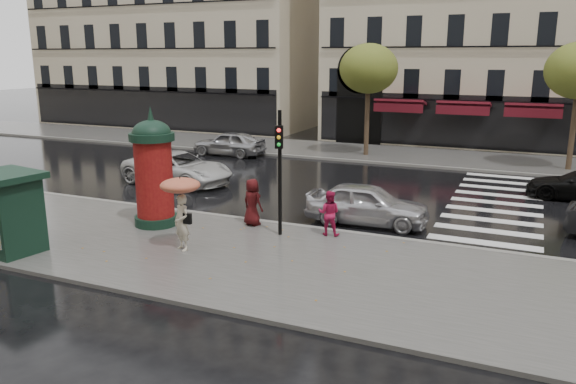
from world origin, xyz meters
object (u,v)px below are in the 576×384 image
at_px(traffic_light, 280,161).
at_px(car_white, 178,168).
at_px(newsstand, 8,211).
at_px(car_far_silver, 229,143).
at_px(car_silver, 367,204).
at_px(woman_red, 329,213).
at_px(woman_umbrella, 181,202).
at_px(man_burgundy, 252,202).
at_px(morris_column, 154,169).

bearing_deg(traffic_light, car_white, 144.82).
height_order(newsstand, car_far_silver, newsstand).
distance_m(car_silver, car_far_silver, 15.67).
relative_size(traffic_light, car_white, 0.76).
xyz_separation_m(car_white, car_far_silver, (-1.61, 7.75, -0.00)).
distance_m(woman_red, car_white, 10.51).
bearing_deg(car_far_silver, woman_umbrella, 24.00).
height_order(woman_red, car_far_silver, woman_red).
bearing_deg(newsstand, car_white, 95.56).
bearing_deg(man_burgundy, car_white, -19.88).
distance_m(woman_umbrella, car_silver, 6.89).
relative_size(morris_column, traffic_light, 1.01).
relative_size(woman_red, car_far_silver, 0.34).
relative_size(woman_umbrella, morris_column, 0.56).
xyz_separation_m(morris_column, traffic_light, (4.52, 0.63, 0.51)).
distance_m(man_burgundy, newsstand, 7.70).
bearing_deg(car_silver, newsstand, 126.94).
bearing_deg(woman_red, morris_column, 4.25).
xyz_separation_m(woman_red, man_burgundy, (-2.85, 0.00, 0.07)).
distance_m(morris_column, newsstand, 4.76).
distance_m(man_burgundy, car_silver, 4.13).
xyz_separation_m(traffic_light, car_white, (-7.84, 5.53, -1.87)).
bearing_deg(newsstand, man_burgundy, 44.60).
bearing_deg(woman_umbrella, woman_red, 41.46).
height_order(car_silver, car_far_silver, car_far_silver).
relative_size(newsstand, car_silver, 0.56).
height_order(man_burgundy, newsstand, newsstand).
height_order(man_burgundy, car_silver, man_burgundy).
distance_m(traffic_light, car_white, 9.77).
distance_m(traffic_light, newsstand, 8.41).
bearing_deg(woman_umbrella, car_far_silver, 114.87).
bearing_deg(car_far_silver, man_burgundy, 31.81).
bearing_deg(woman_red, car_silver, -116.46).
bearing_deg(traffic_light, newsstand, -145.38).
distance_m(morris_column, car_silver, 7.64).
bearing_deg(car_white, woman_red, -111.24).
relative_size(woman_red, car_white, 0.28).
bearing_deg(man_burgundy, woman_red, -163.04).
bearing_deg(car_white, car_far_silver, 17.98).
xyz_separation_m(woman_umbrella, man_burgundy, (0.76, 3.19, -0.70)).
height_order(woman_umbrella, woman_red, woman_umbrella).
distance_m(woman_umbrella, man_burgundy, 3.36).
distance_m(traffic_light, car_silver, 4.00).
bearing_deg(car_silver, woman_red, 158.79).
xyz_separation_m(woman_red, car_far_silver, (-10.93, 12.60, -0.12)).
relative_size(woman_umbrella, car_white, 0.43).
xyz_separation_m(woman_umbrella, car_silver, (4.31, 5.30, -0.90)).
relative_size(newsstand, car_far_silver, 0.55).
bearing_deg(car_silver, car_white, 71.88).
bearing_deg(car_white, man_burgundy, -120.60).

